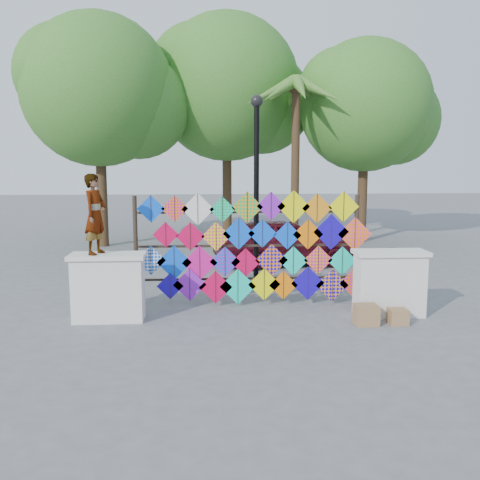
# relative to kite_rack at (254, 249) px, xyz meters

# --- Properties ---
(ground) EXTENTS (80.00, 80.00, 0.00)m
(ground) POSITION_rel_kite_rack_xyz_m (-0.13, -0.72, -1.20)
(ground) COLOR gray
(ground) RESTS_ON ground
(parapet_left) EXTENTS (1.40, 0.65, 1.28)m
(parapet_left) POSITION_rel_kite_rack_xyz_m (-2.83, -0.92, -0.55)
(parapet_left) COLOR white
(parapet_left) RESTS_ON ground
(parapet_right) EXTENTS (1.40, 0.65, 1.28)m
(parapet_right) POSITION_rel_kite_rack_xyz_m (2.57, -0.92, -0.55)
(parapet_right) COLOR white
(parapet_right) RESTS_ON ground
(kite_rack) EXTENTS (4.95, 0.24, 2.41)m
(kite_rack) POSITION_rel_kite_rack_xyz_m (0.00, 0.00, 0.00)
(kite_rack) COLOR black
(kite_rack) RESTS_ON ground
(tree_west) EXTENTS (5.85, 5.20, 8.01)m
(tree_west) POSITION_rel_kite_rack_xyz_m (-4.53, 8.31, 4.18)
(tree_west) COLOR #4F3521
(tree_west) RESTS_ON ground
(tree_mid) EXTENTS (6.30, 5.60, 8.61)m
(tree_mid) POSITION_rel_kite_rack_xyz_m (-0.02, 10.31, 4.58)
(tree_mid) COLOR #4F3521
(tree_mid) RESTS_ON ground
(tree_east) EXTENTS (5.40, 4.80, 7.42)m
(tree_east) POSITION_rel_kite_rack_xyz_m (4.97, 8.81, 3.79)
(tree_east) COLOR #4F3521
(tree_east) RESTS_ON ground
(palm_tree) EXTENTS (3.62, 3.62, 5.83)m
(palm_tree) POSITION_rel_kite_rack_xyz_m (2.07, 7.28, 3.75)
(palm_tree) COLOR #4F3521
(palm_tree) RESTS_ON ground
(vendor_woman) EXTENTS (0.52, 0.63, 1.49)m
(vendor_woman) POSITION_rel_kite_rack_xyz_m (-3.02, -0.92, 0.83)
(vendor_woman) COLOR #99999E
(vendor_woman) RESTS_ON parapet_left
(sedan) EXTENTS (4.20, 2.13, 1.37)m
(sedan) POSITION_rel_kite_rack_xyz_m (1.28, 4.38, -0.51)
(sedan) COLOR #4E0D18
(sedan) RESTS_ON ground
(lamppost) EXTENTS (0.28, 0.28, 4.46)m
(lamppost) POSITION_rel_kite_rack_xyz_m (0.17, 1.28, 1.49)
(lamppost) COLOR black
(lamppost) RESTS_ON ground
(cardboard_box_near) EXTENTS (0.42, 0.37, 0.37)m
(cardboard_box_near) POSITION_rel_kite_rack_xyz_m (1.95, -1.50, -1.01)
(cardboard_box_near) COLOR #9B6E4B
(cardboard_box_near) RESTS_ON ground
(cardboard_box_far) EXTENTS (0.34, 0.31, 0.28)m
(cardboard_box_far) POSITION_rel_kite_rack_xyz_m (2.55, -1.51, -1.06)
(cardboard_box_far) COLOR #9B6E4B
(cardboard_box_far) RESTS_ON ground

